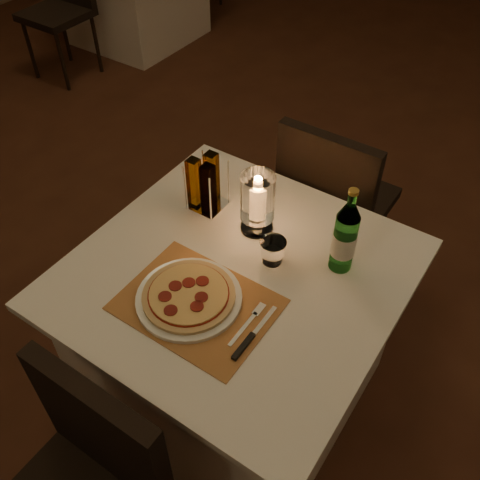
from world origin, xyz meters
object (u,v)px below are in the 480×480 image
Objects in this scene: plate at (189,298)px; pizza at (189,295)px; chair_far at (332,196)px; hurricane_candle at (258,199)px; main_table at (237,337)px; tumbler at (273,251)px; water_bottle at (345,238)px.

pizza is (-0.00, -0.00, 0.02)m from plate.
plate is at bearing -93.20° from chair_far.
chair_far is at bearing 86.80° from plate.
hurricane_candle is (-0.05, -0.51, 0.32)m from chair_far.
hurricane_candle is (-0.05, 0.20, 0.50)m from main_table.
pizza is 3.27× the size of tumbler.
main_table is 4.50× the size of hurricane_candle.
water_bottle reaches higher than plate.
main_table is 0.43m from tumbler.
water_bottle is at bearing 0.13° from hurricane_candle.
main_table is at bearing -125.69° from tumbler.
chair_far is 0.66m from water_bottle.
main_table is 3.57× the size of pizza.
chair_far is at bearing 84.18° from hurricane_candle.
water_bottle is at bearing 37.52° from main_table.
chair_far is 2.81× the size of plate.
main_table is 1.11× the size of chair_far.
pizza is at bearing -129.28° from water_bottle.
main_table is at bearing -142.48° from water_bottle.
pizza is at bearing -105.52° from main_table.
chair_far is 0.66m from tumbler.
chair_far is at bearing 96.63° from tumbler.
tumbler reaches higher than main_table.
pizza is (-0.05, -0.89, 0.22)m from chair_far.
chair_far is 2.88× the size of water_bottle.
hurricane_candle reaches higher than plate.
chair_far reaches higher than main_table.
plate is 1.02× the size of water_bottle.
plate is (-0.05, -0.89, 0.20)m from chair_far.
water_bottle is 0.31m from hurricane_candle.
tumbler is 0.18m from hurricane_candle.
chair_far is 0.92m from pizza.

